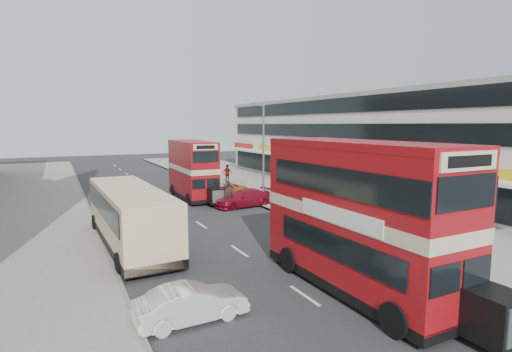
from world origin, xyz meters
TOP-DOWN VIEW (x-y plane):
  - ground at (0.00, 0.00)m, footprint 160.00×160.00m
  - road_surface at (0.00, 20.00)m, footprint 12.00×90.00m
  - pavement_right at (12.00, 20.00)m, footprint 12.00×90.00m
  - kerb_left at (-6.10, 20.00)m, footprint 0.20×90.00m
  - kerb_right at (6.10, 20.00)m, footprint 0.20×90.00m
  - commercial_row at (19.95, 22.00)m, footprint 9.90×46.20m
  - street_lamp at (6.52, 18.00)m, footprint 1.00×0.20m
  - bus_main at (2.12, 1.52)m, footprint 2.87×10.19m
  - bus_second at (2.44, 23.31)m, footprint 2.62×8.85m
  - coach at (-4.76, 11.53)m, footprint 3.15×10.91m
  - car_left_front at (-4.41, 2.00)m, footprint 3.76×1.44m
  - car_right_a at (4.86, 18.00)m, footprint 4.88×2.36m
  - car_right_b at (5.17, 22.96)m, footprint 4.18×1.93m
  - car_right_c at (5.23, 33.96)m, footprint 4.13×1.96m
  - pedestrian_near at (7.60, 15.36)m, footprint 0.68×0.50m
  - pedestrian_far at (8.44, 30.02)m, footprint 1.17×0.55m
  - cyclist at (3.66, 18.00)m, footprint 0.77×1.74m

SIDE VIEW (x-z plane):
  - ground at x=0.00m, z-range 0.00..0.00m
  - road_surface at x=0.00m, z-range 0.00..0.01m
  - pavement_right at x=12.00m, z-range 0.00..0.15m
  - kerb_left at x=-6.10m, z-range -0.01..0.15m
  - kerb_right at x=6.10m, z-range -0.01..0.15m
  - car_right_b at x=5.17m, z-range 0.00..1.16m
  - car_left_front at x=-4.41m, z-range 0.00..1.22m
  - car_right_c at x=5.23m, z-range 0.00..1.37m
  - car_right_a at x=4.86m, z-range 0.00..1.37m
  - cyclist at x=3.66m, z-range -0.33..1.70m
  - pedestrian_near at x=7.60m, z-range 0.15..1.91m
  - pedestrian_far at x=8.44m, z-range 0.15..2.09m
  - coach at x=-4.76m, z-range 0.26..3.13m
  - bus_second at x=2.44m, z-range 0.13..4.97m
  - bus_main at x=2.12m, z-range 0.15..5.76m
  - commercial_row at x=19.95m, z-range 0.05..9.35m
  - street_lamp at x=6.52m, z-range 0.72..8.85m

